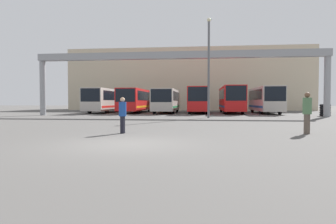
{
  "coord_description": "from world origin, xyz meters",
  "views": [
    {
      "loc": [
        2.56,
        -9.85,
        1.45
      ],
      "look_at": [
        -1.27,
        23.2,
        0.3
      ],
      "focal_mm": 32.0,
      "sensor_mm": 36.0,
      "label": 1
    }
  ],
  "objects_px": {
    "bus_slot_2": "(166,100)",
    "tire_stack": "(325,110)",
    "lamp_post": "(209,64)",
    "bus_slot_1": "(137,99)",
    "bus_slot_3": "(199,99)",
    "bus_slot_4": "(231,98)",
    "pedestrian_far_center": "(307,112)",
    "bus_slot_0": "(107,99)",
    "bus_slot_5": "(265,99)",
    "pedestrian_mid_right": "(123,114)"
  },
  "relations": [
    {
      "from": "bus_slot_3",
      "to": "tire_stack",
      "type": "distance_m",
      "value": 14.41
    },
    {
      "from": "lamp_post",
      "to": "pedestrian_far_center",
      "type": "bearing_deg",
      "value": -72.52
    },
    {
      "from": "bus_slot_2",
      "to": "bus_slot_3",
      "type": "bearing_deg",
      "value": 1.53
    },
    {
      "from": "bus_slot_1",
      "to": "pedestrian_mid_right",
      "type": "distance_m",
      "value": 26.41
    },
    {
      "from": "bus_slot_1",
      "to": "bus_slot_3",
      "type": "distance_m",
      "value": 8.27
    },
    {
      "from": "pedestrian_far_center",
      "to": "tire_stack",
      "type": "distance_m",
      "value": 19.08
    },
    {
      "from": "bus_slot_5",
      "to": "pedestrian_mid_right",
      "type": "distance_m",
      "value": 27.46
    },
    {
      "from": "bus_slot_3",
      "to": "pedestrian_far_center",
      "type": "bearing_deg",
      "value": -77.98
    },
    {
      "from": "bus_slot_0",
      "to": "pedestrian_far_center",
      "type": "distance_m",
      "value": 30.47
    },
    {
      "from": "bus_slot_1",
      "to": "bus_slot_2",
      "type": "bearing_deg",
      "value": -15.07
    },
    {
      "from": "pedestrian_far_center",
      "to": "pedestrian_mid_right",
      "type": "relative_size",
      "value": 1.13
    },
    {
      "from": "bus_slot_3",
      "to": "bus_slot_1",
      "type": "bearing_deg",
      "value": 173.08
    },
    {
      "from": "bus_slot_2",
      "to": "lamp_post",
      "type": "distance_m",
      "value": 12.55
    },
    {
      "from": "bus_slot_3",
      "to": "pedestrian_mid_right",
      "type": "relative_size",
      "value": 6.28
    },
    {
      "from": "lamp_post",
      "to": "bus_slot_0",
      "type": "bearing_deg",
      "value": 138.36
    },
    {
      "from": "bus_slot_4",
      "to": "pedestrian_far_center",
      "type": "bearing_deg",
      "value": -87.57
    },
    {
      "from": "pedestrian_far_center",
      "to": "tire_stack",
      "type": "relative_size",
      "value": 1.56
    },
    {
      "from": "pedestrian_mid_right",
      "to": "bus_slot_1",
      "type": "bearing_deg",
      "value": -166.86
    },
    {
      "from": "tire_stack",
      "to": "lamp_post",
      "type": "relative_size",
      "value": 0.13
    },
    {
      "from": "bus_slot_2",
      "to": "bus_slot_4",
      "type": "xyz_separation_m",
      "value": [
        8.21,
        0.7,
        0.18
      ]
    },
    {
      "from": "bus_slot_5",
      "to": "tire_stack",
      "type": "distance_m",
      "value": 8.23
    },
    {
      "from": "bus_slot_2",
      "to": "bus_slot_5",
      "type": "height_order",
      "value": "bus_slot_5"
    },
    {
      "from": "bus_slot_0",
      "to": "lamp_post",
      "type": "relative_size",
      "value": 1.33
    },
    {
      "from": "pedestrian_far_center",
      "to": "bus_slot_0",
      "type": "bearing_deg",
      "value": -106.33
    },
    {
      "from": "bus_slot_2",
      "to": "bus_slot_5",
      "type": "bearing_deg",
      "value": 0.93
    },
    {
      "from": "bus_slot_4",
      "to": "lamp_post",
      "type": "distance_m",
      "value": 12.46
    },
    {
      "from": "bus_slot_1",
      "to": "bus_slot_5",
      "type": "relative_size",
      "value": 1.17
    },
    {
      "from": "bus_slot_2",
      "to": "tire_stack",
      "type": "xyz_separation_m",
      "value": [
        16.8,
        -6.59,
        -1.12
      ]
    },
    {
      "from": "bus_slot_1",
      "to": "lamp_post",
      "type": "relative_size",
      "value": 1.39
    },
    {
      "from": "bus_slot_2",
      "to": "bus_slot_3",
      "type": "relative_size",
      "value": 0.98
    },
    {
      "from": "pedestrian_far_center",
      "to": "pedestrian_mid_right",
      "type": "distance_m",
      "value": 8.31
    },
    {
      "from": "bus_slot_1",
      "to": "bus_slot_2",
      "type": "xyz_separation_m",
      "value": [
        4.1,
        -1.11,
        -0.04
      ]
    },
    {
      "from": "pedestrian_far_center",
      "to": "pedestrian_mid_right",
      "type": "xyz_separation_m",
      "value": [
        -8.28,
        -0.69,
        -0.12
      ]
    },
    {
      "from": "pedestrian_mid_right",
      "to": "bus_slot_3",
      "type": "bearing_deg",
      "value": 174.88
    },
    {
      "from": "bus_slot_5",
      "to": "pedestrian_far_center",
      "type": "relative_size",
      "value": 5.64
    },
    {
      "from": "bus_slot_5",
      "to": "lamp_post",
      "type": "bearing_deg",
      "value": -122.6
    },
    {
      "from": "bus_slot_2",
      "to": "pedestrian_far_center",
      "type": "height_order",
      "value": "bus_slot_2"
    },
    {
      "from": "bus_slot_0",
      "to": "bus_slot_1",
      "type": "relative_size",
      "value": 0.96
    },
    {
      "from": "pedestrian_far_center",
      "to": "bus_slot_5",
      "type": "bearing_deg",
      "value": -148.48
    },
    {
      "from": "bus_slot_1",
      "to": "bus_slot_5",
      "type": "height_order",
      "value": "bus_slot_5"
    },
    {
      "from": "bus_slot_1",
      "to": "pedestrian_far_center",
      "type": "height_order",
      "value": "bus_slot_1"
    },
    {
      "from": "bus_slot_0",
      "to": "pedestrian_far_center",
      "type": "xyz_separation_m",
      "value": [
        17.47,
        -24.95,
        -0.79
      ]
    },
    {
      "from": "bus_slot_0",
      "to": "lamp_post",
      "type": "distance_m",
      "value": 18.11
    },
    {
      "from": "pedestrian_far_center",
      "to": "tire_stack",
      "type": "height_order",
      "value": "pedestrian_far_center"
    },
    {
      "from": "bus_slot_3",
      "to": "lamp_post",
      "type": "bearing_deg",
      "value": -84.7
    },
    {
      "from": "bus_slot_0",
      "to": "bus_slot_5",
      "type": "distance_m",
      "value": 20.53
    },
    {
      "from": "pedestrian_mid_right",
      "to": "lamp_post",
      "type": "distance_m",
      "value": 14.92
    },
    {
      "from": "tire_stack",
      "to": "lamp_post",
      "type": "distance_m",
      "value": 13.17
    },
    {
      "from": "pedestrian_mid_right",
      "to": "pedestrian_far_center",
      "type": "bearing_deg",
      "value": 96.76
    },
    {
      "from": "bus_slot_1",
      "to": "tire_stack",
      "type": "height_order",
      "value": "bus_slot_1"
    }
  ]
}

